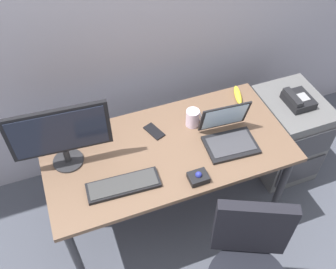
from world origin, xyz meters
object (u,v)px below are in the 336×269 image
object	(u,v)px
desk_phone	(298,100)
coffee_mug	(193,118)
keyboard	(123,185)
trackball_mouse	(198,177)
cell_phone	(154,131)
file_cabinet	(285,135)
banana	(238,95)
monitor_main	(60,134)
laptop	(228,134)

from	to	relation	value
desk_phone	coffee_mug	distance (m)	0.78
keyboard	trackball_mouse	xyz separation A→B (m)	(0.41, -0.10, 0.01)
keyboard	cell_phone	world-z (taller)	keyboard
file_cabinet	coffee_mug	bearing A→B (deg)	178.80
coffee_mug	keyboard	bearing A→B (deg)	-150.69
desk_phone	coffee_mug	world-z (taller)	coffee_mug
file_cabinet	banana	distance (m)	0.58
coffee_mug	cell_phone	size ratio (longest dim) A/B	0.84
desk_phone	trackball_mouse	distance (m)	1.00
monitor_main	coffee_mug	size ratio (longest dim) A/B	4.68
monitor_main	cell_phone	xyz separation A→B (m)	(0.55, 0.05, -0.23)
file_cabinet	desk_phone	size ratio (longest dim) A/B	3.42
keyboard	trackball_mouse	size ratio (longest dim) A/B	3.79
desk_phone	cell_phone	size ratio (longest dim) A/B	1.41
file_cabinet	monitor_main	size ratio (longest dim) A/B	1.23
coffee_mug	trackball_mouse	bearing A→B (deg)	-108.98
cell_phone	banana	bearing A→B (deg)	-10.99
trackball_mouse	coffee_mug	world-z (taller)	coffee_mug
file_cabinet	cell_phone	xyz separation A→B (m)	(-1.04, 0.04, 0.39)
monitor_main	banana	world-z (taller)	monitor_main
monitor_main	trackball_mouse	bearing A→B (deg)	-30.28
file_cabinet	laptop	world-z (taller)	laptop
monitor_main	cell_phone	world-z (taller)	monitor_main
desk_phone	trackball_mouse	bearing A→B (deg)	-157.51
coffee_mug	banana	world-z (taller)	coffee_mug
desk_phone	laptop	bearing A→B (deg)	-164.80
file_cabinet	trackball_mouse	xyz separation A→B (m)	(-0.93, -0.40, 0.41)
keyboard	coffee_mug	xyz separation A→B (m)	(0.55, 0.31, 0.05)
monitor_main	desk_phone	bearing A→B (deg)	-0.29
coffee_mug	file_cabinet	bearing A→B (deg)	-1.20
desk_phone	keyboard	world-z (taller)	desk_phone
file_cabinet	coffee_mug	size ratio (longest dim) A/B	5.77
trackball_mouse	coffee_mug	distance (m)	0.44
trackball_mouse	cell_phone	xyz separation A→B (m)	(-0.11, 0.44, -0.02)
keyboard	laptop	xyz separation A→B (m)	(0.70, 0.11, 0.04)
cell_phone	banana	size ratio (longest dim) A/B	0.75
keyboard	banana	xyz separation A→B (m)	(0.95, 0.44, 0.01)
keyboard	coffee_mug	distance (m)	0.64
trackball_mouse	cell_phone	distance (m)	0.45
monitor_main	laptop	distance (m)	0.99
banana	cell_phone	bearing A→B (deg)	-170.63
keyboard	desk_phone	bearing A→B (deg)	11.79
laptop	coffee_mug	xyz separation A→B (m)	(-0.15, 0.20, 0.01)
keyboard	cell_phone	xyz separation A→B (m)	(0.30, 0.33, -0.01)
keyboard	cell_phone	size ratio (longest dim) A/B	2.94
file_cabinet	desk_phone	distance (m)	0.38
desk_phone	cell_phone	distance (m)	1.03
monitor_main	trackball_mouse	xyz separation A→B (m)	(0.67, -0.39, -0.22)
desk_phone	cell_phone	bearing A→B (deg)	176.87
laptop	trackball_mouse	bearing A→B (deg)	-144.20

